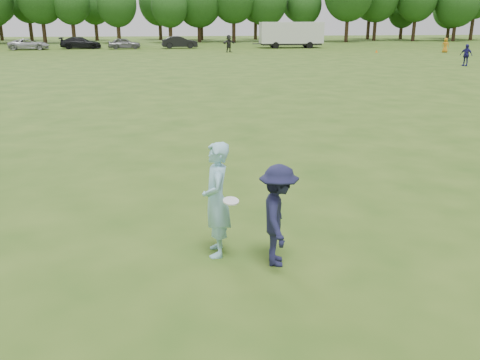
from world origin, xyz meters
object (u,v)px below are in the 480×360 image
Objects in this scene: defender at (278,216)px; car_f at (180,42)px; thrower at (216,200)px; player_far_d at (229,44)px; car_c at (29,44)px; field_cone at (377,51)px; player_far_c at (445,45)px; cargo_trailer at (291,34)px; car_d at (81,43)px; car_e at (124,43)px; player_far_b at (466,55)px.

defender reaches higher than car_f.
thrower is 1.05× the size of player_far_d.
car_c reaches higher than field_cone.
defender is 0.90× the size of player_far_d.
player_far_c is 18.78m from cargo_trailer.
player_far_c is 43.64m from car_d.
thrower is 0.22× the size of cargo_trailer.
car_f is (18.25, 0.89, 0.08)m from car_c.
player_far_d reaches higher than defender.
thrower reaches higher than player_far_d.
car_f is (-29.61, 11.53, -0.06)m from player_far_c.
player_far_c is at bearing -38.96° from player_far_d.
defender is at bearing -178.69° from car_e.
car_f is at bearing 155.12° from field_cone.
car_c is at bearing -179.73° from cargo_trailer.
car_c is at bearing 84.89° from car_e.
thrower is at bearing 72.39° from defender.
field_cone is (40.39, -9.38, -0.51)m from car_c.
thrower is at bearing 175.15° from car_f.
car_f is at bearing -92.31° from car_e.
car_f is at bearing 177.05° from cargo_trailer.
player_far_d is at bearing 27.49° from player_far_c.
player_far_b is at bearing -143.92° from car_f.
thrower is 60.97m from car_d.
player_far_c is 0.84× the size of player_far_d.
car_f is (-1.59, 59.58, -0.12)m from defender.
car_e is at bearing -103.67° from car_d.
car_d is at bearing 162.69° from field_cone.
car_d is 1.25× the size of car_e.
defender is at bearing 176.09° from car_f.
car_e is (-30.39, 26.03, -0.20)m from player_far_b.
defender is 1.07× the size of player_far_c.
car_f is at bearing 94.52° from player_far_d.
player_far_d is (-24.04, 3.59, 0.15)m from player_far_c.
player_far_b is 49.03m from car_c.
thrower is 1.25× the size of player_far_c.
cargo_trailer is at bearing -95.69° from car_d.
player_far_d is 9.70m from car_f.
player_far_b is at bearing -130.10° from car_d.
field_cone is at bearing -120.32° from car_f.
field_cone is 12.47m from cargo_trailer.
field_cone is at bearing -108.24° from car_c.
thrower is 0.40× the size of car_d.
cargo_trailer is at bearing 9.14° from player_far_d.
car_f reaches higher than field_cone.
car_c is (-18.85, 58.21, -0.35)m from thrower.
car_f is 24.41m from field_cone.
defender is at bearing -66.76° from player_far_b.
player_far_b is at bearing -70.30° from cargo_trailer.
cargo_trailer is at bearing -94.89° from car_c.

